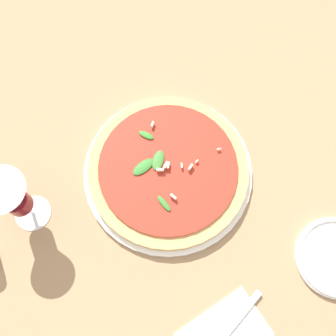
{
  "coord_description": "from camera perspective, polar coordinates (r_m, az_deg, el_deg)",
  "views": [
    {
      "loc": [
        0.17,
        0.15,
        0.75
      ],
      "look_at": [
        -0.02,
        -0.03,
        0.03
      ],
      "focal_mm": 42.0,
      "sensor_mm": 36.0,
      "label": 1
    }
  ],
  "objects": [
    {
      "name": "wine_glass",
      "position": [
        0.71,
        -21.62,
        -4.16
      ],
      "size": [
        0.08,
        0.08,
        0.16
      ],
      "color": "white",
      "rests_on": "ground_plane"
    },
    {
      "name": "pizza_arugula_main",
      "position": [
        0.78,
        -0.01,
        -0.32
      ],
      "size": [
        0.34,
        0.34,
        0.05
      ],
      "color": "white",
      "rests_on": "ground_plane"
    },
    {
      "name": "napkin",
      "position": [
        0.75,
        8.12,
        -22.84
      ],
      "size": [
        0.17,
        0.13,
        0.01
      ],
      "rotation": [
        0.0,
        0.0,
        -0.22
      ],
      "color": "white",
      "rests_on": "ground_plane"
    },
    {
      "name": "ground_plane",
      "position": [
        0.78,
        0.84,
        -3.16
      ],
      "size": [
        6.0,
        6.0,
        0.0
      ],
      "primitive_type": "plane",
      "color": "#9E7A56"
    },
    {
      "name": "side_plate_white",
      "position": [
        0.81,
        23.21,
        -11.82
      ],
      "size": [
        0.15,
        0.15,
        0.02
      ],
      "color": "white",
      "rests_on": "ground_plane"
    }
  ]
}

